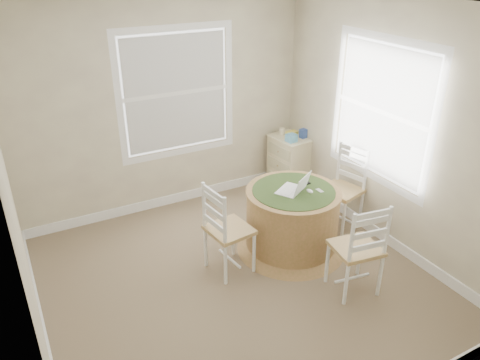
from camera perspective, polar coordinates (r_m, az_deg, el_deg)
room at (r=4.31m, az=0.46°, el=3.49°), size 3.64×3.64×2.64m
round_table at (r=5.05m, az=6.37°, el=-4.54°), size 1.18×1.18×0.72m
chair_left at (r=4.67m, az=-1.31°, el=-6.02°), size 0.45×0.47×0.95m
chair_near at (r=4.53m, az=13.96°, el=-7.99°), size 0.47×0.46×0.95m
chair_right at (r=5.52m, az=12.24°, el=-1.18°), size 0.50×0.51×0.95m
laptop at (r=4.87m, az=6.50°, el=-1.08°), size 0.41×0.39×0.22m
mouse at (r=4.89m, az=8.49°, el=-1.35°), size 0.06×0.09×0.03m
phone at (r=4.93m, az=9.69°, el=-1.32°), size 0.05×0.09×0.02m
keys at (r=5.05m, az=8.18°, el=-0.43°), size 0.06×0.05×0.02m
corner_chest at (r=6.42m, az=5.98°, el=2.22°), size 0.46×0.58×0.72m
tissue_box at (r=6.14m, az=6.27°, el=5.15°), size 0.13×0.13×0.10m
box_yellow at (r=6.34m, az=6.32°, el=5.65°), size 0.16×0.12×0.06m
box_blue at (r=6.27m, az=7.61°, el=5.65°), size 0.09×0.09×0.12m
cup_cream at (r=6.36m, az=5.20°, el=5.91°), size 0.07×0.07×0.09m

